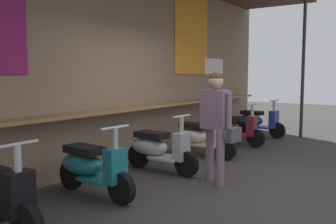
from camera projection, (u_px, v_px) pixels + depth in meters
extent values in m
plane|color=#383533|center=(215.00, 182.00, 5.58)|extent=(31.94, 31.94, 0.00)
cube|color=#7F6651|center=(113.00, 60.00, 6.54)|extent=(11.41, 0.25, 3.71)
cube|color=olive|center=(127.00, 109.00, 6.45)|extent=(10.27, 0.36, 0.05)
cube|color=orange|center=(192.00, 35.00, 8.38)|extent=(1.37, 0.02, 1.74)
cube|color=beige|center=(214.00, 66.00, 9.31)|extent=(0.94, 0.03, 0.38)
cylinder|color=#332D28|center=(303.00, 68.00, 9.35)|extent=(0.08, 0.08, 3.49)
cube|color=black|center=(1.00, 210.00, 3.73)|extent=(0.39, 0.51, 0.04)
cube|color=black|center=(19.00, 194.00, 3.54)|extent=(0.28, 0.17, 0.44)
cylinder|color=#B7B7BC|center=(18.00, 181.00, 3.53)|extent=(0.07, 0.07, 0.70)
cylinder|color=#B7B7BC|center=(17.00, 144.00, 3.50)|extent=(0.46, 0.05, 0.04)
cylinder|color=black|center=(27.00, 224.00, 3.52)|extent=(0.11, 0.40, 0.40)
ellipsoid|color=#197075|center=(82.00, 164.00, 5.05)|extent=(0.42, 0.72, 0.30)
cube|color=black|center=(84.00, 150.00, 5.00)|extent=(0.34, 0.57, 0.10)
cube|color=#197075|center=(100.00, 179.00, 4.85)|extent=(0.41, 0.52, 0.04)
cube|color=#197075|center=(116.00, 166.00, 4.64)|extent=(0.29, 0.18, 0.44)
cylinder|color=#B7B7BC|center=(115.00, 156.00, 4.63)|extent=(0.07, 0.07, 0.70)
cylinder|color=#B7B7BC|center=(115.00, 128.00, 4.59)|extent=(0.46, 0.07, 0.04)
cylinder|color=black|center=(121.00, 189.00, 4.60)|extent=(0.13, 0.41, 0.40)
cylinder|color=black|center=(71.00, 175.00, 5.22)|extent=(0.13, 0.41, 0.40)
ellipsoid|color=#B2B5BA|center=(149.00, 146.00, 6.27)|extent=(0.40, 0.71, 0.30)
cube|color=black|center=(152.00, 135.00, 6.22)|extent=(0.32, 0.56, 0.10)
cube|color=#B2B5BA|center=(166.00, 158.00, 6.07)|extent=(0.39, 0.51, 0.04)
cube|color=#B2B5BA|center=(181.00, 147.00, 5.88)|extent=(0.28, 0.17, 0.44)
cylinder|color=#B7B7BC|center=(181.00, 138.00, 5.86)|extent=(0.07, 0.07, 0.70)
cylinder|color=#B7B7BC|center=(181.00, 116.00, 5.83)|extent=(0.46, 0.05, 0.04)
cylinder|color=black|center=(187.00, 164.00, 5.84)|extent=(0.11, 0.40, 0.40)
cylinder|color=black|center=(138.00, 156.00, 6.43)|extent=(0.11, 0.40, 0.40)
ellipsoid|color=beige|center=(192.00, 135.00, 7.39)|extent=(0.38, 0.70, 0.30)
cube|color=black|center=(194.00, 126.00, 7.34)|extent=(0.30, 0.55, 0.10)
cube|color=beige|center=(207.00, 145.00, 7.20)|extent=(0.38, 0.50, 0.04)
cube|color=beige|center=(221.00, 135.00, 7.01)|extent=(0.28, 0.16, 0.44)
cylinder|color=#B7B7BC|center=(222.00, 128.00, 7.00)|extent=(0.07, 0.07, 0.70)
cylinder|color=#B7B7BC|center=(222.00, 109.00, 6.96)|extent=(0.46, 0.04, 0.04)
cylinder|color=black|center=(226.00, 150.00, 6.98)|extent=(0.10, 0.40, 0.40)
cylinder|color=black|center=(181.00, 144.00, 7.55)|extent=(0.10, 0.40, 0.40)
ellipsoid|color=maroon|center=(225.00, 127.00, 8.60)|extent=(0.38, 0.70, 0.30)
cube|color=black|center=(227.00, 118.00, 8.55)|extent=(0.30, 0.55, 0.10)
cube|color=maroon|center=(239.00, 135.00, 8.42)|extent=(0.38, 0.50, 0.04)
cube|color=maroon|center=(252.00, 126.00, 8.22)|extent=(0.28, 0.16, 0.44)
cylinder|color=#B7B7BC|center=(252.00, 120.00, 8.21)|extent=(0.07, 0.07, 0.70)
cylinder|color=#B7B7BC|center=(252.00, 104.00, 8.17)|extent=(0.46, 0.04, 0.04)
cylinder|color=black|center=(256.00, 138.00, 8.19)|extent=(0.10, 0.40, 0.40)
cylinder|color=black|center=(215.00, 134.00, 8.76)|extent=(0.10, 0.40, 0.40)
ellipsoid|color=#233D9E|center=(250.00, 120.00, 9.81)|extent=(0.43, 0.73, 0.30)
cube|color=black|center=(252.00, 113.00, 9.75)|extent=(0.34, 0.57, 0.10)
cube|color=#233D9E|center=(262.00, 127.00, 9.60)|extent=(0.42, 0.53, 0.04)
cube|color=#233D9E|center=(274.00, 120.00, 9.39)|extent=(0.29, 0.18, 0.44)
cylinder|color=#B7B7BC|center=(274.00, 114.00, 9.38)|extent=(0.07, 0.07, 0.70)
cylinder|color=#B7B7BC|center=(274.00, 100.00, 9.34)|extent=(0.46, 0.07, 0.04)
cylinder|color=black|center=(277.00, 131.00, 9.35)|extent=(0.13, 0.41, 0.40)
cylinder|color=black|center=(241.00, 127.00, 9.98)|extent=(0.13, 0.41, 0.40)
cylinder|color=gray|center=(210.00, 154.00, 5.66)|extent=(0.12, 0.12, 0.81)
cylinder|color=gray|center=(220.00, 158.00, 5.35)|extent=(0.12, 0.12, 0.81)
cube|color=gray|center=(215.00, 109.00, 5.43)|extent=(0.26, 0.43, 0.57)
sphere|color=tan|center=(216.00, 81.00, 5.39)|extent=(0.22, 0.22, 0.22)
sphere|color=#472D19|center=(216.00, 79.00, 5.39)|extent=(0.20, 0.20, 0.20)
cylinder|color=gray|center=(202.00, 110.00, 5.60)|extent=(0.08, 0.08, 0.54)
cylinder|color=gray|center=(229.00, 112.00, 5.27)|extent=(0.08, 0.08, 0.54)
cube|color=#4C4C51|center=(234.00, 135.00, 5.27)|extent=(0.27, 0.14, 0.20)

